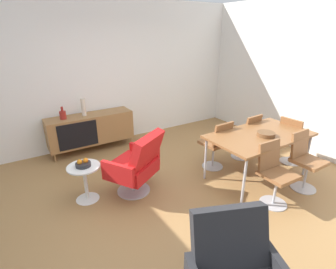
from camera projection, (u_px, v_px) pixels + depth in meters
ground_plane at (168, 205)px, 3.51m from camera, size 8.32×8.32×0.00m
wall_back at (97, 75)px, 5.02m from camera, size 6.80×0.12×2.80m
wall_right at (320, 79)px, 4.57m from camera, size 0.12×5.60×2.80m
sideboard at (91, 129)px, 4.99m from camera, size 1.60×0.45×0.72m
vase_cobalt at (83, 107)px, 4.78m from camera, size 0.08×0.08×0.33m
vase_sculptural_dark at (63, 115)px, 4.63m from camera, size 0.11×0.11×0.23m
dining_table at (260, 137)px, 3.93m from camera, size 1.60×0.90×0.74m
wooden_bowl_on_table at (266, 134)px, 3.83m from camera, size 0.26×0.26×0.06m
dining_chair_front_right at (305, 159)px, 3.75m from camera, size 0.40×0.43×0.86m
dining_chair_back_left at (217, 143)px, 4.28m from camera, size 0.42×0.44×0.86m
dining_chair_back_right at (246, 135)px, 4.63m from camera, size 0.42×0.45×0.86m
dining_chair_front_left at (274, 172)px, 3.40m from camera, size 0.41×0.44×0.86m
dining_chair_far_end at (293, 139)px, 4.45m from camera, size 0.45×0.43×0.86m
lounge_chair_red at (136, 164)px, 3.61m from camera, size 0.89×0.87×0.95m
side_table_round at (85, 179)px, 3.51m from camera, size 0.44×0.44×0.52m
fruit_bowl at (83, 164)px, 3.43m from camera, size 0.20×0.20×0.11m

